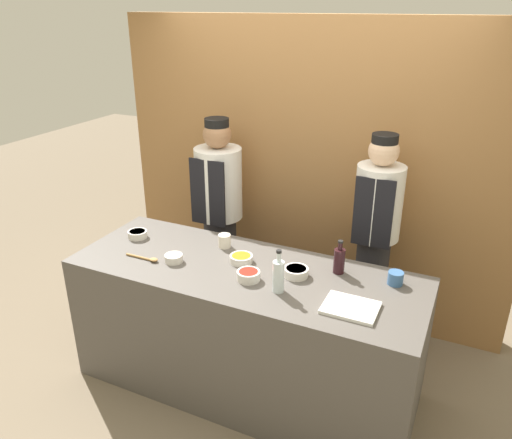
{
  "coord_description": "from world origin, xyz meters",
  "views": [
    {
      "loc": [
        1.24,
        -2.48,
        2.47
      ],
      "look_at": [
        0.0,
        0.17,
        1.2
      ],
      "focal_mm": 35.0,
      "sensor_mm": 36.0,
      "label": 1
    }
  ],
  "objects_px": {
    "sauce_bowl_yellow": "(138,234)",
    "cutting_board": "(351,308)",
    "bottle_clear": "(278,275)",
    "bottle_wine": "(339,260)",
    "chef_left": "(219,211)",
    "sauce_bowl_orange": "(241,258)",
    "cup_blue": "(396,278)",
    "cup_cream": "(225,241)",
    "sauce_bowl_red": "(248,275)",
    "sauce_bowl_white": "(174,258)",
    "chef_right": "(375,238)",
    "wooden_spoon": "(146,258)",
    "sauce_bowl_purple": "(296,272)"
  },
  "relations": [
    {
      "from": "sauce_bowl_yellow",
      "to": "cutting_board",
      "type": "relative_size",
      "value": 0.46
    },
    {
      "from": "cutting_board",
      "to": "chef_left",
      "type": "bearing_deg",
      "value": 144.55
    },
    {
      "from": "sauce_bowl_purple",
      "to": "bottle_wine",
      "type": "relative_size",
      "value": 0.69
    },
    {
      "from": "chef_left",
      "to": "cup_blue",
      "type": "bearing_deg",
      "value": -21.17
    },
    {
      "from": "bottle_wine",
      "to": "wooden_spoon",
      "type": "bearing_deg",
      "value": -162.45
    },
    {
      "from": "sauce_bowl_white",
      "to": "cup_cream",
      "type": "distance_m",
      "value": 0.39
    },
    {
      "from": "cutting_board",
      "to": "bottle_clear",
      "type": "relative_size",
      "value": 1.11
    },
    {
      "from": "sauce_bowl_yellow",
      "to": "cup_blue",
      "type": "xyz_separation_m",
      "value": [
        1.8,
        0.13,
        0.01
      ]
    },
    {
      "from": "sauce_bowl_orange",
      "to": "wooden_spoon",
      "type": "xyz_separation_m",
      "value": [
        -0.58,
        -0.24,
        -0.01
      ]
    },
    {
      "from": "chef_left",
      "to": "chef_right",
      "type": "bearing_deg",
      "value": 0.01
    },
    {
      "from": "cup_blue",
      "to": "chef_right",
      "type": "bearing_deg",
      "value": 113.33
    },
    {
      "from": "cup_cream",
      "to": "cup_blue",
      "type": "xyz_separation_m",
      "value": [
        1.16,
        -0.0,
        -0.01
      ]
    },
    {
      "from": "sauce_bowl_white",
      "to": "sauce_bowl_yellow",
      "type": "bearing_deg",
      "value": 155.84
    },
    {
      "from": "cup_blue",
      "to": "wooden_spoon",
      "type": "relative_size",
      "value": 0.37
    },
    {
      "from": "sauce_bowl_yellow",
      "to": "chef_left",
      "type": "relative_size",
      "value": 0.08
    },
    {
      "from": "sauce_bowl_yellow",
      "to": "bottle_wine",
      "type": "xyz_separation_m",
      "value": [
        1.45,
        0.12,
        0.06
      ]
    },
    {
      "from": "chef_left",
      "to": "sauce_bowl_purple",
      "type": "bearing_deg",
      "value": -38.21
    },
    {
      "from": "wooden_spoon",
      "to": "sauce_bowl_purple",
      "type": "bearing_deg",
      "value": 12.96
    },
    {
      "from": "sauce_bowl_purple",
      "to": "sauce_bowl_yellow",
      "type": "relative_size",
      "value": 1.11
    },
    {
      "from": "bottle_wine",
      "to": "wooden_spoon",
      "type": "relative_size",
      "value": 0.89
    },
    {
      "from": "sauce_bowl_red",
      "to": "cutting_board",
      "type": "relative_size",
      "value": 0.48
    },
    {
      "from": "chef_right",
      "to": "wooden_spoon",
      "type": "bearing_deg",
      "value": -142.65
    },
    {
      "from": "sauce_bowl_purple",
      "to": "cup_cream",
      "type": "height_order",
      "value": "cup_cream"
    },
    {
      "from": "sauce_bowl_orange",
      "to": "bottle_wine",
      "type": "relative_size",
      "value": 0.68
    },
    {
      "from": "sauce_bowl_red",
      "to": "cup_blue",
      "type": "height_order",
      "value": "cup_blue"
    },
    {
      "from": "sauce_bowl_red",
      "to": "chef_right",
      "type": "distance_m",
      "value": 1.08
    },
    {
      "from": "sauce_bowl_yellow",
      "to": "cup_blue",
      "type": "distance_m",
      "value": 1.81
    },
    {
      "from": "cutting_board",
      "to": "bottle_wine",
      "type": "relative_size",
      "value": 1.35
    },
    {
      "from": "bottle_wine",
      "to": "chef_left",
      "type": "distance_m",
      "value": 1.33
    },
    {
      "from": "wooden_spoon",
      "to": "cup_cream",
      "type": "bearing_deg",
      "value": 45.85
    },
    {
      "from": "wooden_spoon",
      "to": "chef_right",
      "type": "bearing_deg",
      "value": 37.35
    },
    {
      "from": "bottle_wine",
      "to": "cup_blue",
      "type": "distance_m",
      "value": 0.35
    },
    {
      "from": "sauce_bowl_orange",
      "to": "cutting_board",
      "type": "relative_size",
      "value": 0.51
    },
    {
      "from": "sauce_bowl_red",
      "to": "chef_left",
      "type": "relative_size",
      "value": 0.09
    },
    {
      "from": "sauce_bowl_purple",
      "to": "sauce_bowl_red",
      "type": "distance_m",
      "value": 0.3
    },
    {
      "from": "cup_cream",
      "to": "bottle_wine",
      "type": "bearing_deg",
      "value": -0.75
    },
    {
      "from": "sauce_bowl_purple",
      "to": "cup_cream",
      "type": "relative_size",
      "value": 1.66
    },
    {
      "from": "chef_right",
      "to": "bottle_wine",
      "type": "bearing_deg",
      "value": -98.66
    },
    {
      "from": "sauce_bowl_red",
      "to": "wooden_spoon",
      "type": "xyz_separation_m",
      "value": [
        -0.72,
        -0.05,
        -0.02
      ]
    },
    {
      "from": "sauce_bowl_orange",
      "to": "chef_left",
      "type": "bearing_deg",
      "value": 127.83
    },
    {
      "from": "sauce_bowl_orange",
      "to": "chef_right",
      "type": "distance_m",
      "value": 1.02
    },
    {
      "from": "bottle_clear",
      "to": "cup_blue",
      "type": "distance_m",
      "value": 0.71
    },
    {
      "from": "sauce_bowl_purple",
      "to": "bottle_clear",
      "type": "xyz_separation_m",
      "value": [
        -0.03,
        -0.21,
        0.07
      ]
    },
    {
      "from": "sauce_bowl_orange",
      "to": "sauce_bowl_white",
      "type": "relative_size",
      "value": 1.28
    },
    {
      "from": "sauce_bowl_yellow",
      "to": "wooden_spoon",
      "type": "distance_m",
      "value": 0.37
    },
    {
      "from": "bottle_clear",
      "to": "sauce_bowl_yellow",
      "type": "bearing_deg",
      "value": 168.55
    },
    {
      "from": "sauce_bowl_white",
      "to": "chef_left",
      "type": "height_order",
      "value": "chef_left"
    },
    {
      "from": "bottle_wine",
      "to": "chef_left",
      "type": "bearing_deg",
      "value": 153.07
    },
    {
      "from": "sauce_bowl_white",
      "to": "chef_right",
      "type": "bearing_deg",
      "value": 39.89
    },
    {
      "from": "sauce_bowl_red",
      "to": "bottle_clear",
      "type": "bearing_deg",
      "value": -11.29
    }
  ]
}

